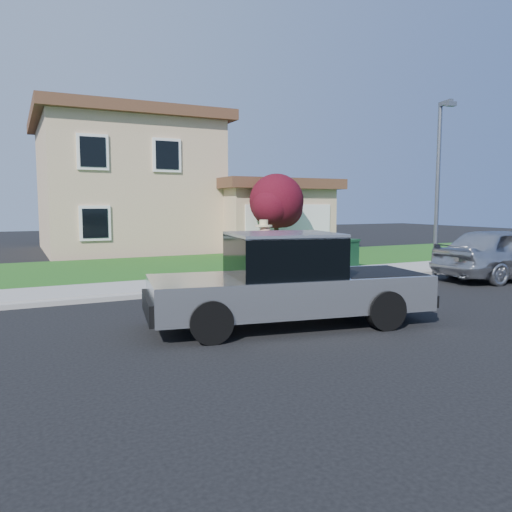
# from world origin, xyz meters

# --- Properties ---
(ground) EXTENTS (80.00, 80.00, 0.00)m
(ground) POSITION_xyz_m (0.00, 0.00, 0.00)
(ground) COLOR black
(ground) RESTS_ON ground
(curb) EXTENTS (40.00, 0.20, 0.12)m
(curb) POSITION_xyz_m (1.00, 2.90, 0.06)
(curb) COLOR gray
(curb) RESTS_ON ground
(sidewalk) EXTENTS (40.00, 2.00, 0.15)m
(sidewalk) POSITION_xyz_m (1.00, 4.00, 0.07)
(sidewalk) COLOR gray
(sidewalk) RESTS_ON ground
(lawn) EXTENTS (40.00, 7.00, 0.10)m
(lawn) POSITION_xyz_m (1.00, 8.50, 0.05)
(lawn) COLOR #154814
(lawn) RESTS_ON ground
(house) EXTENTS (14.00, 11.30, 6.85)m
(house) POSITION_xyz_m (1.31, 16.38, 3.17)
(house) COLOR tan
(house) RESTS_ON ground
(pickup_truck) EXTENTS (5.85, 2.80, 1.85)m
(pickup_truck) POSITION_xyz_m (-0.53, -1.24, 0.86)
(pickup_truck) COLOR black
(pickup_truck) RESTS_ON ground
(woman) EXTENTS (0.71, 0.52, 1.98)m
(woman) POSITION_xyz_m (0.88, 2.60, 0.94)
(woman) COLOR tan
(woman) RESTS_ON ground
(sedan) EXTENTS (5.01, 2.15, 1.69)m
(sedan) POSITION_xyz_m (8.79, 1.01, 0.84)
(sedan) COLOR #AEAFB5
(sedan) RESTS_ON ground
(ornamental_tree) EXTENTS (2.66, 2.40, 3.65)m
(ornamental_tree) POSITION_xyz_m (5.18, 9.74, 2.43)
(ornamental_tree) COLOR black
(ornamental_tree) RESTS_ON lawn
(trash_bin) EXTENTS (0.83, 0.89, 1.02)m
(trash_bin) POSITION_xyz_m (5.34, 4.79, 0.67)
(trash_bin) COLOR #0E3419
(trash_bin) RESTS_ON sidewalk
(street_lamp) EXTENTS (0.36, 0.74, 5.62)m
(street_lamp) POSITION_xyz_m (7.01, 2.22, 3.21)
(street_lamp) COLOR slate
(street_lamp) RESTS_ON ground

